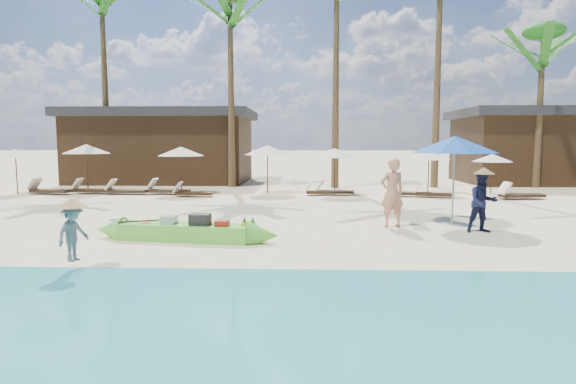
{
  "coord_description": "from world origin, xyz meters",
  "views": [
    {
      "loc": [
        0.58,
        -11.4,
        2.42
      ],
      "look_at": [
        0.1,
        2.0,
        1.02
      ],
      "focal_mm": 30.0,
      "sensor_mm": 36.0,
      "label": 1
    }
  ],
  "objects": [
    {
      "name": "resort_parasol_5",
      "position": [
        -1.19,
        11.02,
        2.03
      ],
      "size": [
        2.19,
        2.19,
        2.25
      ],
      "color": "#3A2918",
      "rests_on": "ground"
    },
    {
      "name": "palm_2",
      "position": [
        -10.45,
        15.08,
        9.18
      ],
      "size": [
        2.08,
        2.08,
        11.33
      ],
      "color": "brown",
      "rests_on": "ground"
    },
    {
      "name": "tourist",
      "position": [
        3.03,
        2.19,
        0.98
      ],
      "size": [
        0.82,
        0.65,
        1.96
      ],
      "primitive_type": "imported",
      "rotation": [
        0.0,
        0.0,
        3.43
      ],
      "color": "tan",
      "rests_on": "ground"
    },
    {
      "name": "vendor_yellow",
      "position": [
        -3.78,
        -2.66,
        0.72
      ],
      "size": [
        0.6,
        0.79,
        1.09
      ],
      "primitive_type": "imported",
      "rotation": [
        0.0,
        0.0,
        1.26
      ],
      "color": "gray",
      "rests_on": "ground"
    },
    {
      "name": "lounger_4_right",
      "position": [
        -5.81,
        10.4,
        0.22
      ],
      "size": [
        1.96,
        0.72,
        0.66
      ],
      "rotation": [
        0.0,
        0.0,
        -0.06
      ],
      "color": "#3A2918",
      "rests_on": "ground"
    },
    {
      "name": "lounger_6_left",
      "position": [
        1.34,
        10.3,
        0.2
      ],
      "size": [
        1.8,
        0.73,
        0.6
      ],
      "rotation": [
        0.0,
        0.0,
        0.11
      ],
      "color": "#3A2918",
      "rests_on": "ground"
    },
    {
      "name": "lounger_6_right",
      "position": [
        1.86,
        10.51,
        0.19
      ],
      "size": [
        1.76,
        0.73,
        0.58
      ],
      "rotation": [
        0.0,
        0.0,
        -0.12
      ],
      "color": "#3A2918",
      "rests_on": "ground"
    },
    {
      "name": "palm_3",
      "position": [
        -3.36,
        14.27,
        8.58
      ],
      "size": [
        2.08,
        2.08,
        10.52
      ],
      "color": "brown",
      "rests_on": "ground"
    },
    {
      "name": "lounger_5_left",
      "position": [
        -4.45,
        9.5,
        0.2
      ],
      "size": [
        1.72,
        0.53,
        0.58
      ],
      "rotation": [
        0.0,
        0.0,
        0.0
      ],
      "color": "#3A2918",
      "rests_on": "ground"
    },
    {
      "name": "resort_parasol_7",
      "position": [
        6.28,
        11.02,
        1.79
      ],
      "size": [
        1.93,
        1.93,
        1.99
      ],
      "color": "#3A2918",
      "rests_on": "ground"
    },
    {
      "name": "ground",
      "position": [
        0.0,
        0.0,
        0.0
      ],
      "size": [
        240.0,
        240.0,
        0.0
      ],
      "primitive_type": "plane",
      "color": "#FBEFBA",
      "rests_on": "ground"
    },
    {
      "name": "lounger_7_left",
      "position": [
        5.17,
        9.9,
        0.2
      ],
      "size": [
        1.81,
        0.85,
        0.59
      ],
      "rotation": [
        0.0,
        0.0,
        -0.19
      ],
      "color": "#3A2918",
      "rests_on": "ground"
    },
    {
      "name": "resort_parasol_4",
      "position": [
        -5.16,
        10.64,
        1.97
      ],
      "size": [
        2.12,
        2.12,
        2.19
      ],
      "color": "#3A2918",
      "rests_on": "ground"
    },
    {
      "name": "blue_umbrella",
      "position": [
        4.87,
        2.61,
        2.34
      ],
      "size": [
        2.41,
        2.41,
        2.59
      ],
      "color": "#99999E",
      "rests_on": "ground"
    },
    {
      "name": "lounger_4_left",
      "position": [
        -7.72,
        10.3,
        0.21
      ],
      "size": [
        1.88,
        0.64,
        0.63
      ],
      "rotation": [
        0.0,
        0.0,
        -0.04
      ],
      "color": "#3A2918",
      "rests_on": "ground"
    },
    {
      "name": "palm_6",
      "position": [
        12.84,
        14.52,
        7.05
      ],
      "size": [
        2.08,
        2.08,
        8.51
      ],
      "color": "brown",
      "rests_on": "ground"
    },
    {
      "name": "wet_sand_strip",
      "position": [
        0.0,
        -5.0,
        0.0
      ],
      "size": [
        240.0,
        4.5,
        0.01
      ],
      "primitive_type": "cube",
      "color": "tan",
      "rests_on": "ground"
    },
    {
      "name": "resort_parasol_3",
      "position": [
        -9.96,
        11.44,
        2.07
      ],
      "size": [
        2.23,
        2.23,
        2.29
      ],
      "color": "#3A2918",
      "rests_on": "ground"
    },
    {
      "name": "lounger_3_right",
      "position": [
        -9.37,
        10.5,
        0.22
      ],
      "size": [
        1.91,
        0.64,
        0.64
      ],
      "rotation": [
        0.0,
        0.0,
        -0.03
      ],
      "color": "#3A2918",
      "rests_on": "ground"
    },
    {
      "name": "vendor_green",
      "position": [
        5.31,
        1.49,
        0.82
      ],
      "size": [
        0.82,
        0.66,
        1.63
      ],
      "primitive_type": "imported",
      "rotation": [
        0.0,
        0.0,
        0.05
      ],
      "color": "#161B3E",
      "rests_on": "ground"
    },
    {
      "name": "pavilion_west",
      "position": [
        -8.0,
        17.5,
        2.19
      ],
      "size": [
        10.8,
        6.6,
        4.3
      ],
      "color": "#3A2918",
      "rests_on": "ground"
    },
    {
      "name": "pavilion_east",
      "position": [
        14.0,
        17.5,
        2.2
      ],
      "size": [
        8.8,
        6.6,
        4.3
      ],
      "color": "#3A2918",
      "rests_on": "ground"
    },
    {
      "name": "palm_4",
      "position": [
        2.15,
        14.01,
        9.45
      ],
      "size": [
        2.08,
        2.08,
        11.7
      ],
      "color": "brown",
      "rests_on": "ground"
    },
    {
      "name": "lounger_8_left",
      "position": [
        9.59,
        9.08,
        0.22
      ],
      "size": [
        1.98,
        0.85,
        0.65
      ],
      "rotation": [
        0.0,
        0.0,
        0.14
      ],
      "color": "#3A2918",
      "rests_on": "ground"
    },
    {
      "name": "green_canoe",
      "position": [
        -2.39,
        0.15,
        0.23
      ],
      "size": [
        5.26,
        1.15,
        0.67
      ],
      "rotation": [
        0.0,
        0.0,
        -0.14
      ],
      "color": "#6AE545",
      "rests_on": "ground"
    },
    {
      "name": "resort_parasol_8",
      "position": [
        9.16,
        11.02,
        1.68
      ],
      "size": [
        1.8,
        1.8,
        1.86
      ],
      "color": "#3A2918",
      "rests_on": "ground"
    },
    {
      "name": "lounger_7_right",
      "position": [
        6.06,
        9.63,
        0.18
      ],
      "size": [
        1.69,
        0.92,
        0.55
      ],
      "rotation": [
        0.0,
        0.0,
        -0.27
      ],
      "color": "#3A2918",
      "rests_on": "ground"
    },
    {
      "name": "resort_parasol_2",
      "position": [
        -12.88,
        10.5,
        1.87
      ],
      "size": [
        2.02,
        2.02,
        2.08
      ],
      "color": "#3A2918",
      "rests_on": "ground"
    },
    {
      "name": "resort_parasol_6",
      "position": [
        1.9,
        10.28,
        1.92
      ],
      "size": [
        2.07,
        2.07,
        2.13
      ],
      "color": "#3A2918",
      "rests_on": "ground"
    },
    {
      "name": "lounger_3_left",
      "position": [
        -11.28,
        10.25,
        0.22
      ],
      "size": [
        2.02,
        0.87,
        0.66
      ],
      "rotation": [
        0.0,
        0.0,
        -0.14
      ],
      "color": "#3A2918",
      "rests_on": "ground"
    }
  ]
}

